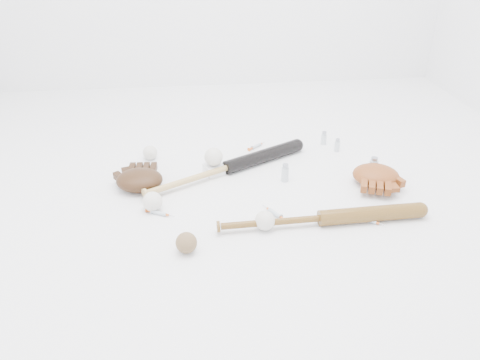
{
  "coord_description": "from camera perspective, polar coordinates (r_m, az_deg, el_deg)",
  "views": [
    {
      "loc": [
        -0.24,
        -1.7,
        1.04
      ],
      "look_at": [
        -0.04,
        0.02,
        0.06
      ],
      "focal_mm": 35.0,
      "sensor_mm": 36.0,
      "label": 1
    }
  ],
  "objects": [
    {
      "name": "trading_card",
      "position": [
        2.22,
        -11.01,
        1.05
      ],
      "size": [
        0.07,
        0.1,
        0.01
      ],
      "primitive_type": "cube",
      "rotation": [
        0.0,
        0.0,
        0.08
      ],
      "color": "gold",
      "rests_on": "ground"
    },
    {
      "name": "pedestal",
      "position": [
        2.15,
        -3.2,
        1.32
      ],
      "size": [
        0.1,
        0.1,
        0.04
      ],
      "primitive_type": "cube",
      "rotation": [
        0.0,
        0.0,
        0.38
      ],
      "color": "white",
      "rests_on": "ground"
    },
    {
      "name": "baseball_mid",
      "position": [
        1.77,
        3.06,
        -4.97
      ],
      "size": [
        0.08,
        0.08,
        0.08
      ],
      "primitive_type": "sphere",
      "color": "silver",
      "rests_on": "ground"
    },
    {
      "name": "baseball_on_pedestal",
      "position": [
        2.12,
        -3.25,
        2.85
      ],
      "size": [
        0.08,
        0.08,
        0.08
      ],
      "primitive_type": "sphere",
      "color": "silver",
      "rests_on": "pedestal"
    },
    {
      "name": "vial_3",
      "position": [
        2.21,
        15.95,
        1.59
      ],
      "size": [
        0.04,
        0.04,
        0.09
      ],
      "primitive_type": "cylinder",
      "color": "#B5C0C7",
      "rests_on": "ground"
    },
    {
      "name": "vial_2",
      "position": [
        2.09,
        5.52,
        0.9
      ],
      "size": [
        0.03,
        0.03,
        0.08
      ],
      "primitive_type": "cylinder",
      "color": "#B5C0C7",
      "rests_on": "ground"
    },
    {
      "name": "glove_dark",
      "position": [
        2.07,
        -12.16,
        0.04
      ],
      "size": [
        0.25,
        0.25,
        0.09
      ],
      "primitive_type": null,
      "rotation": [
        0.0,
        0.0,
        -0.07
      ],
      "color": "#341E0E",
      "rests_on": "ground"
    },
    {
      "name": "syringe_2",
      "position": [
        2.41,
        2.01,
        4.16
      ],
      "size": [
        0.12,
        0.11,
        0.02
      ],
      "primitive_type": null,
      "rotation": [
        0.0,
        0.0,
        0.71
      ],
      "color": "#ADBCC6",
      "rests_on": "ground"
    },
    {
      "name": "baseball_upper",
      "position": [
        2.32,
        -10.9,
        3.3
      ],
      "size": [
        0.07,
        0.07,
        0.07
      ],
      "primitive_type": "sphere",
      "color": "silver",
      "rests_on": "ground"
    },
    {
      "name": "bat_dark",
      "position": [
        2.15,
        -1.49,
        1.56
      ],
      "size": [
        0.81,
        0.47,
        0.06
      ],
      "primitive_type": null,
      "rotation": [
        0.0,
        0.0,
        0.49
      ],
      "color": "black",
      "rests_on": "ground"
    },
    {
      "name": "baseball_aged",
      "position": [
        1.67,
        -6.56,
        -7.61
      ],
      "size": [
        0.08,
        0.08,
        0.08
      ],
      "primitive_type": "sphere",
      "color": "brown",
      "rests_on": "ground"
    },
    {
      "name": "syringe_0",
      "position": [
        1.89,
        -9.84,
        -3.98
      ],
      "size": [
        0.13,
        0.09,
        0.02
      ],
      "primitive_type": null,
      "rotation": [
        0.0,
        0.0,
        -0.48
      ],
      "color": "#ADBCC6",
      "rests_on": "ground"
    },
    {
      "name": "syringe_3",
      "position": [
        1.89,
        15.37,
        -4.73
      ],
      "size": [
        0.13,
        0.11,
        0.02
      ],
      "primitive_type": null,
      "rotation": [
        0.0,
        0.0,
        -0.68
      ],
      "color": "#ADBCC6",
      "rests_on": "ground"
    },
    {
      "name": "bat_wood",
      "position": [
        1.82,
        9.89,
        -4.6
      ],
      "size": [
        0.85,
        0.09,
        0.06
      ],
      "primitive_type": null,
      "rotation": [
        0.0,
        0.0,
        0.03
      ],
      "color": "brown",
      "rests_on": "ground"
    },
    {
      "name": "vial_0",
      "position": [
        2.41,
        11.77,
        4.19
      ],
      "size": [
        0.03,
        0.03,
        0.07
      ],
      "primitive_type": "cylinder",
      "color": "#B5C0C7",
      "rests_on": "ground"
    },
    {
      "name": "syringe_1",
      "position": [
        1.86,
        4.26,
        -4.08
      ],
      "size": [
        0.1,
        0.14,
        0.02
      ],
      "primitive_type": null,
      "rotation": [
        0.0,
        0.0,
        2.1
      ],
      "color": "#ADBCC6",
      "rests_on": "ground"
    },
    {
      "name": "glove_tan",
      "position": [
        2.14,
        16.24,
        0.58
      ],
      "size": [
        0.31,
        0.31,
        0.09
      ],
      "primitive_type": null,
      "rotation": [
        0.0,
        0.0,
        2.78
      ],
      "color": "brown",
      "rests_on": "ground"
    },
    {
      "name": "baseball_left",
      "position": [
        1.91,
        -10.61,
        -2.59
      ],
      "size": [
        0.08,
        0.08,
        0.08
      ],
      "primitive_type": "sphere",
      "color": "silver",
      "rests_on": "ground"
    },
    {
      "name": "vial_1",
      "position": [
        2.47,
        10.18,
        5.07
      ],
      "size": [
        0.03,
        0.03,
        0.07
      ],
      "primitive_type": "cylinder",
      "color": "#B5C0C7",
      "rests_on": "ground"
    }
  ]
}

